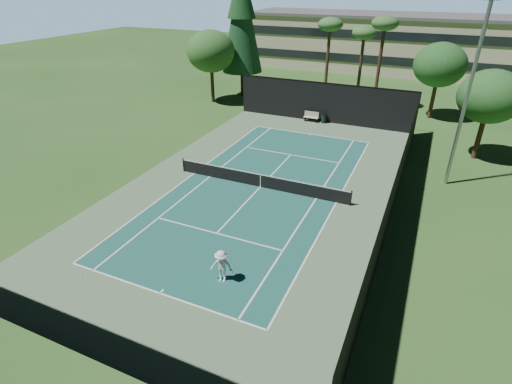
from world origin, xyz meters
TOP-DOWN VIEW (x-y plane):
  - ground at (0.00, 0.00)m, footprint 160.00×160.00m
  - apron_slab at (0.00, 0.00)m, footprint 18.00×32.00m
  - court_surface at (0.00, 0.00)m, footprint 10.97×23.77m
  - court_lines at (0.00, 0.00)m, footprint 11.07×23.87m
  - tennis_net at (0.00, 0.00)m, footprint 12.90×0.10m
  - fence at (0.00, 0.06)m, footprint 18.04×32.05m
  - player at (2.26, -9.88)m, footprint 1.25×0.85m
  - tennis_ball_a at (-4.39, -12.34)m, footprint 0.06×0.06m
  - tennis_ball_b at (-3.24, 1.77)m, footprint 0.06×0.06m
  - tennis_ball_c at (2.00, 2.38)m, footprint 0.08×0.08m
  - tennis_ball_d at (-2.38, 3.30)m, footprint 0.06×0.06m
  - park_bench at (-1.08, 15.63)m, footprint 1.50×0.45m
  - trash_bin at (0.24, 15.70)m, footprint 0.56×0.56m
  - pine_tree at (-12.00, 22.00)m, footprint 4.80×4.80m
  - palm_a at (-2.00, 24.00)m, footprint 2.80×2.80m
  - palm_b at (1.50, 26.00)m, footprint 2.80×2.80m
  - palm_c at (4.00, 23.00)m, footprint 2.80×2.80m
  - decid_tree_a at (10.00, 22.00)m, footprint 5.12×5.12m
  - decid_tree_b at (14.00, 12.00)m, footprint 4.80×4.80m
  - decid_tree_c at (-14.00, 18.00)m, footprint 5.44×5.44m
  - campus_building at (0.00, 45.98)m, footprint 40.50×12.50m
  - light_pole at (12.00, 6.00)m, footprint 0.90×0.25m

SIDE VIEW (x-z plane):
  - ground at x=0.00m, z-range 0.00..0.00m
  - apron_slab at x=0.00m, z-range 0.00..0.01m
  - court_surface at x=0.00m, z-range 0.01..0.02m
  - court_lines at x=0.00m, z-range 0.02..0.02m
  - tennis_ball_d at x=-2.38m, z-range 0.00..0.06m
  - tennis_ball_b at x=-3.24m, z-range 0.00..0.06m
  - tennis_ball_a at x=-4.39m, z-range 0.00..0.06m
  - tennis_ball_c at x=2.00m, z-range 0.00..0.08m
  - trash_bin at x=0.24m, z-range 0.01..0.95m
  - park_bench at x=-1.08m, z-range 0.03..1.06m
  - tennis_net at x=0.00m, z-range 0.01..1.11m
  - player at x=2.26m, z-range 0.00..1.78m
  - fence at x=0.00m, z-range -0.01..4.02m
  - campus_building at x=0.00m, z-range 0.06..8.36m
  - decid_tree_b at x=14.00m, z-range 1.51..8.65m
  - decid_tree_a at x=10.00m, z-range 1.61..9.23m
  - decid_tree_c at x=-14.00m, z-range 1.72..9.81m
  - light_pole at x=12.00m, z-range 0.35..12.57m
  - palm_b at x=1.50m, z-range 3.15..11.57m
  - palm_a at x=-2.00m, z-range 3.53..12.85m
  - palm_c at x=4.00m, z-range 3.72..13.49m
  - pine_tree at x=-12.00m, z-range 2.05..17.05m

